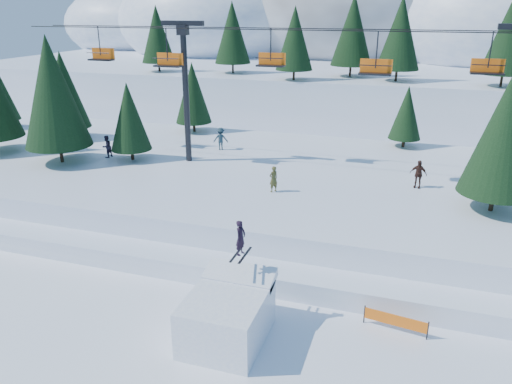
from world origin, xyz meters
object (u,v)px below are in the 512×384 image
(jump_kicker, at_px, (228,314))
(banner_near, at_px, (395,321))
(banner_far, at_px, (504,311))
(chairlift, at_px, (330,76))

(jump_kicker, distance_m, banner_near, 7.50)
(jump_kicker, height_order, banner_far, jump_kicker)
(jump_kicker, relative_size, banner_near, 1.77)
(jump_kicker, height_order, chairlift, chairlift)
(jump_kicker, distance_m, banner_far, 12.73)
(jump_kicker, height_order, banner_near, jump_kicker)
(chairlift, height_order, banner_far, chairlift)
(banner_far, bearing_deg, jump_kicker, -156.42)
(jump_kicker, bearing_deg, banner_far, 23.58)
(banner_near, distance_m, banner_far, 5.26)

